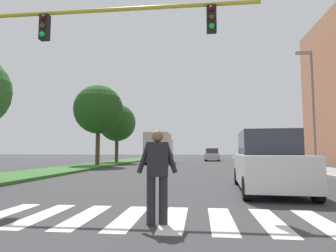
# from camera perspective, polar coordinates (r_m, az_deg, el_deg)

# --- Properties ---
(ground_plane) EXTENTS (140.00, 140.00, 0.00)m
(ground_plane) POSITION_cam_1_polar(r_m,az_deg,el_deg) (27.07, 4.31, -7.79)
(ground_plane) COLOR #38383A
(crosswalk) EXTENTS (6.75, 2.20, 0.01)m
(crosswalk) POSITION_cam_1_polar(r_m,az_deg,el_deg) (5.80, -3.40, -18.05)
(crosswalk) COLOR silver
(crosswalk) RESTS_ON ground_plane
(median_strip) EXTENTS (3.37, 64.00, 0.15)m
(median_strip) POSITION_cam_1_polar(r_m,az_deg,el_deg) (26.57, -13.34, -7.56)
(median_strip) COLOR #386B2D
(median_strip) RESTS_ON ground_plane
(tree_far) EXTENTS (4.20, 4.20, 6.82)m
(tree_far) POSITION_cam_1_polar(r_m,az_deg,el_deg) (25.10, -13.85, 3.22)
(tree_far) COLOR #4C3823
(tree_far) RESTS_ON median_strip
(tree_distant) EXTENTS (3.93, 3.93, 6.11)m
(tree_distant) POSITION_cam_1_polar(r_m,az_deg,el_deg) (30.50, -10.24, 0.63)
(tree_distant) COLOR #4C3823
(tree_distant) RESTS_ON median_strip
(sidewalk_right) EXTENTS (3.00, 64.00, 0.15)m
(sidewalk_right) POSITION_cam_1_polar(r_m,az_deg,el_deg) (26.20, 23.47, -7.32)
(sidewalk_right) COLOR #9E9991
(sidewalk_right) RESTS_ON ground_plane
(traffic_light_gantry) EXTENTS (9.35, 0.30, 6.00)m
(traffic_light_gantry) POSITION_cam_1_polar(r_m,az_deg,el_deg) (9.72, -23.82, 13.80)
(traffic_light_gantry) COLOR gold
(traffic_light_gantry) RESTS_ON median_strip
(street_lamp_right) EXTENTS (1.02, 0.24, 7.50)m
(street_lamp_right) POSITION_cam_1_polar(r_m,az_deg,el_deg) (19.99, 26.97, 4.98)
(street_lamp_right) COLOR slate
(street_lamp_right) RESTS_ON sidewalk_right
(pedestrian_performer) EXTENTS (0.75, 0.30, 1.69)m
(pedestrian_performer) POSITION_cam_1_polar(r_m,az_deg,el_deg) (5.19, -2.19, -9.21)
(pedestrian_performer) COLOR #262628
(pedestrian_performer) RESTS_ON ground_plane
(suv_crossing) EXTENTS (2.24, 4.72, 1.97)m
(suv_crossing) POSITION_cam_1_polar(r_m,az_deg,el_deg) (9.90, 19.50, -6.95)
(suv_crossing) COLOR silver
(suv_crossing) RESTS_ON ground_plane
(sedan_midblock) EXTENTS (2.25, 4.64, 1.73)m
(sedan_midblock) POSITION_cam_1_polar(r_m,az_deg,el_deg) (28.56, -1.60, -6.05)
(sedan_midblock) COLOR navy
(sedan_midblock) RESTS_ON ground_plane
(sedan_distant) EXTENTS (2.17, 4.64, 1.64)m
(sedan_distant) POSITION_cam_1_polar(r_m,az_deg,el_deg) (37.86, 8.92, -5.79)
(sedan_distant) COLOR #B7B7BC
(sedan_distant) RESTS_ON ground_plane
(truck_box_delivery) EXTENTS (2.40, 6.20, 3.10)m
(truck_box_delivery) POSITION_cam_1_polar(r_m,az_deg,el_deg) (29.58, -1.78, -4.40)
(truck_box_delivery) COLOR silver
(truck_box_delivery) RESTS_ON ground_plane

